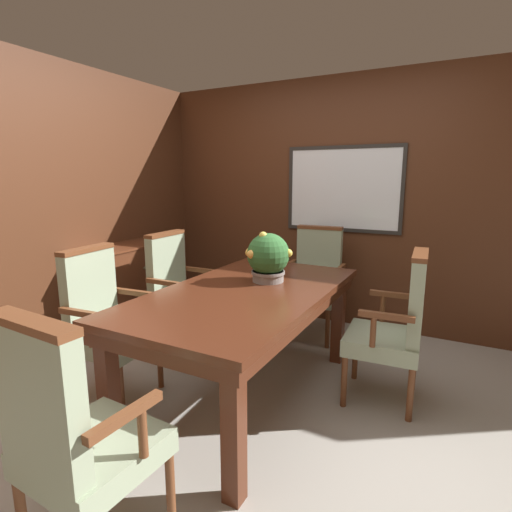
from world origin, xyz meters
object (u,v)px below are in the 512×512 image
(chair_left_near, at_px, (105,319))
(chair_head_far, at_px, (315,278))
(chair_right_far, at_px, (396,324))
(sideboard_cabinet, at_px, (129,288))
(dining_table, at_px, (245,304))
(chair_left_far, at_px, (178,289))
(potted_plant, at_px, (268,257))
(chair_head_near, at_px, (74,433))

(chair_left_near, bearing_deg, chair_head_far, -32.94)
(chair_right_far, bearing_deg, sideboard_cabinet, -96.93)
(dining_table, height_order, chair_left_near, chair_left_near)
(chair_head_far, distance_m, chair_left_far, 1.29)
(chair_left_far, bearing_deg, chair_left_near, -179.85)
(chair_head_far, bearing_deg, chair_left_near, -121.05)
(chair_left_far, xyz_separation_m, chair_left_near, (0.02, -0.81, 0.00))
(chair_left_far, xyz_separation_m, potted_plant, (0.92, -0.13, 0.39))
(chair_head_near, distance_m, sideboard_cabinet, 2.48)
(chair_left_near, distance_m, potted_plant, 1.19)
(chair_left_near, relative_size, potted_plant, 2.88)
(dining_table, xyz_separation_m, chair_head_far, (0.02, 1.31, -0.12))
(chair_right_far, relative_size, potted_plant, 2.88)
(chair_head_far, distance_m, potted_plant, 1.11)
(chair_right_far, relative_size, sideboard_cabinet, 1.07)
(chair_left_far, xyz_separation_m, sideboard_cabinet, (-0.72, 0.15, -0.12))
(chair_right_far, bearing_deg, chair_head_far, -139.53)
(chair_right_far, distance_m, sideboard_cabinet, 2.51)
(chair_head_near, height_order, chair_head_far, same)
(chair_right_far, distance_m, potted_plant, 0.96)
(dining_table, height_order, sideboard_cabinet, sideboard_cabinet)
(chair_head_far, xyz_separation_m, chair_left_far, (-0.91, -0.91, 0.00))
(chair_head_near, bearing_deg, chair_left_near, -43.78)
(chair_left_far, distance_m, chair_left_near, 0.81)
(dining_table, relative_size, chair_head_near, 1.79)
(chair_head_far, height_order, chair_left_near, same)
(chair_head_far, bearing_deg, dining_table, -94.74)
(chair_head_far, xyz_separation_m, potted_plant, (0.01, -1.04, 0.39))
(dining_table, height_order, chair_left_far, chair_left_far)
(chair_head_far, distance_m, sideboard_cabinet, 1.81)
(dining_table, xyz_separation_m, potted_plant, (0.03, 0.26, 0.27))
(chair_head_near, height_order, sideboard_cabinet, chair_head_near)
(chair_left_near, distance_m, sideboard_cabinet, 1.22)
(chair_head_near, bearing_deg, sideboard_cabinet, -46.44)
(dining_table, bearing_deg, chair_head_far, 88.94)
(chair_left_far, distance_m, sideboard_cabinet, 0.75)
(chair_head_near, height_order, potted_plant, potted_plant)
(potted_plant, bearing_deg, sideboard_cabinet, 170.41)
(chair_left_far, relative_size, chair_left_near, 1.00)
(chair_left_far, relative_size, potted_plant, 2.88)
(chair_left_far, relative_size, sideboard_cabinet, 1.07)
(chair_left_far, bearing_deg, sideboard_cabinet, 77.17)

